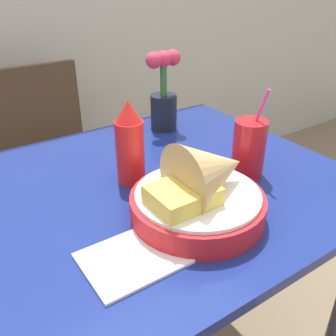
% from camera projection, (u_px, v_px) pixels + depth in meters
% --- Properties ---
extents(dining_table, '(0.91, 0.79, 0.75)m').
position_uv_depth(dining_table, '(159.00, 222.00, 0.97)').
color(dining_table, navy).
rests_on(dining_table, ground_plane).
extents(chair_far_window, '(0.40, 0.40, 0.86)m').
position_uv_depth(chair_far_window, '(46.00, 152.00, 1.59)').
color(chair_far_window, '#473323').
rests_on(chair_far_window, ground_plane).
extents(food_basket, '(0.28, 0.28, 0.17)m').
position_uv_depth(food_basket, '(203.00, 190.00, 0.76)').
color(food_basket, red).
rests_on(food_basket, dining_table).
extents(ketchup_bottle, '(0.07, 0.07, 0.20)m').
position_uv_depth(ketchup_bottle, '(130.00, 144.00, 0.87)').
color(ketchup_bottle, red).
rests_on(ketchup_bottle, dining_table).
extents(drink_cup, '(0.08, 0.08, 0.22)m').
position_uv_depth(drink_cup, '(249.00, 150.00, 0.91)').
color(drink_cup, red).
rests_on(drink_cup, dining_table).
extents(flower_vase, '(0.12, 0.08, 0.25)m').
position_uv_depth(flower_vase, '(164.00, 96.00, 1.16)').
color(flower_vase, black).
rests_on(flower_vase, dining_table).
extents(napkin, '(0.17, 0.14, 0.01)m').
position_uv_depth(napkin, '(133.00, 258.00, 0.67)').
color(napkin, white).
rests_on(napkin, dining_table).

